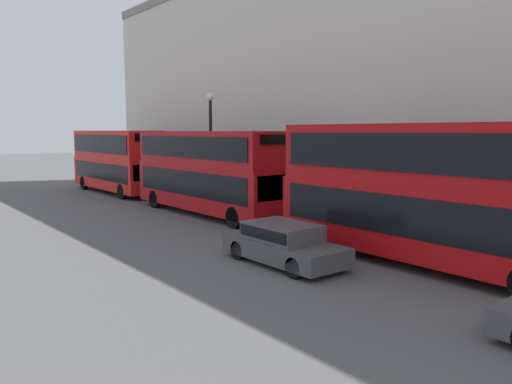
% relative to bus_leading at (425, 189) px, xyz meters
% --- Properties ---
extents(bus_leading, '(2.59, 10.79, 4.58)m').
position_rel_bus_leading_xyz_m(bus_leading, '(0.00, 0.00, 0.00)').
color(bus_leading, '#B20C0F').
rests_on(bus_leading, ground).
extents(bus_second_in_queue, '(2.59, 10.89, 4.34)m').
position_rel_bus_leading_xyz_m(bus_second_in_queue, '(-0.00, 12.68, -0.12)').
color(bus_second_in_queue, '#A80F14').
rests_on(bus_second_in_queue, ground).
extents(bus_third_in_queue, '(2.59, 10.12, 4.37)m').
position_rel_bus_leading_xyz_m(bus_third_in_queue, '(0.00, 24.52, -0.11)').
color(bus_third_in_queue, red).
rests_on(bus_third_in_queue, ground).
extents(car_hatchback, '(1.90, 4.39, 1.34)m').
position_rel_bus_leading_xyz_m(car_hatchback, '(-3.40, 2.97, -1.80)').
color(car_hatchback, '#47474C').
rests_on(car_hatchback, ground).
extents(street_lamp, '(0.44, 0.44, 6.47)m').
position_rel_bus_leading_xyz_m(street_lamp, '(1.66, 14.98, 1.48)').
color(street_lamp, black).
rests_on(street_lamp, ground).
extents(pedestrian, '(0.36, 0.36, 1.71)m').
position_rel_bus_leading_xyz_m(pedestrian, '(2.13, 4.09, -1.73)').
color(pedestrian, '#334C6B').
rests_on(pedestrian, ground).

